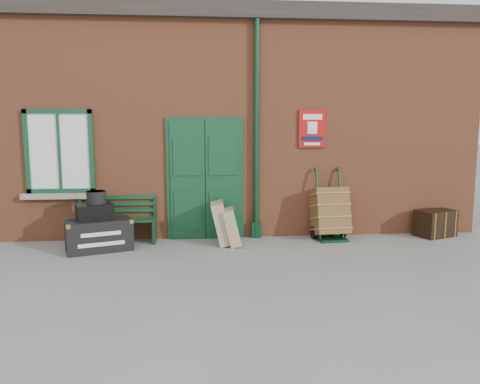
{
  "coord_description": "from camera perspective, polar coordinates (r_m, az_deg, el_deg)",
  "views": [
    {
      "loc": [
        -0.41,
        -7.18,
        2.13
      ],
      "look_at": [
        0.27,
        0.6,
        1.0
      ],
      "focal_mm": 35.0,
      "sensor_mm": 36.0,
      "label": 1
    }
  ],
  "objects": [
    {
      "name": "porter_trolley",
      "position": [
        8.89,
        10.9,
        -2.47
      ],
      "size": [
        0.68,
        0.73,
        1.3
      ],
      "rotation": [
        0.0,
        0.0,
        0.09
      ],
      "color": "#0C321B",
      "rests_on": "ground"
    },
    {
      "name": "hatbox",
      "position": [
        8.26,
        -17.11,
        -0.63
      ],
      "size": [
        0.41,
        0.41,
        0.21
      ],
      "primitive_type": "cylinder",
      "rotation": [
        0.0,
        0.0,
        0.34
      ],
      "color": "black",
      "rests_on": "strongbox"
    },
    {
      "name": "suitcase_back",
      "position": [
        8.35,
        -2.3,
        -3.8
      ],
      "size": [
        0.39,
        0.55,
        0.78
      ],
      "primitive_type": "cube",
      "rotation": [
        0.0,
        -0.22,
        -0.03
      ],
      "color": "tan",
      "rests_on": "ground"
    },
    {
      "name": "station_building",
      "position": [
        10.68,
        -2.86,
        8.39
      ],
      "size": [
        10.3,
        4.3,
        4.36
      ],
      "color": "#A15533",
      "rests_on": "ground"
    },
    {
      "name": "ground",
      "position": [
        7.49,
        -1.69,
        -8.27
      ],
      "size": [
        80.0,
        80.0,
        0.0
      ],
      "primitive_type": "plane",
      "color": "gray",
      "rests_on": "ground"
    },
    {
      "name": "suitcase_front",
      "position": [
        8.28,
        -1.01,
        -4.29
      ],
      "size": [
        0.35,
        0.49,
        0.67
      ],
      "primitive_type": "cube",
      "rotation": [
        0.0,
        -0.24,
        -0.03
      ],
      "color": "tan",
      "rests_on": "ground"
    },
    {
      "name": "bench",
      "position": [
        8.79,
        -14.75,
        -3.15
      ],
      "size": [
        1.41,
        0.45,
        0.87
      ],
      "rotation": [
        0.0,
        0.0,
        0.01
      ],
      "color": "#113E22",
      "rests_on": "ground"
    },
    {
      "name": "strongbox",
      "position": [
        8.28,
        -17.28,
        -2.31
      ],
      "size": [
        0.7,
        0.6,
        0.27
      ],
      "primitive_type": "cube",
      "rotation": [
        0.0,
        0.0,
        0.34
      ],
      "color": "black",
      "rests_on": "houdini_trunk"
    },
    {
      "name": "dark_trunk",
      "position": [
        9.73,
        22.7,
        -3.51
      ],
      "size": [
        0.83,
        0.69,
        0.51
      ],
      "primitive_type": "cube",
      "rotation": [
        0.0,
        0.0,
        0.38
      ],
      "color": "black",
      "rests_on": "ground"
    },
    {
      "name": "houdini_trunk",
      "position": [
        8.35,
        -16.83,
        -5.01
      ],
      "size": [
        1.2,
        0.91,
        0.53
      ],
      "primitive_type": "cube",
      "rotation": [
        0.0,
        0.0,
        0.34
      ],
      "color": "black",
      "rests_on": "ground"
    }
  ]
}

